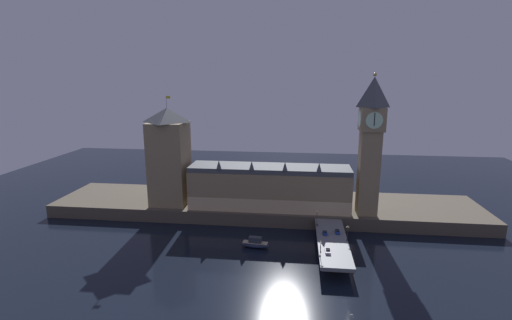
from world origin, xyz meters
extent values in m
plane|color=black|center=(0.00, 0.00, 0.00)|extent=(400.00, 400.00, 0.00)
cube|color=#4C4438|center=(0.00, 39.00, 3.19)|extent=(220.00, 42.00, 6.39)
cube|color=#8E7A56|center=(3.16, 29.78, 15.73)|extent=(78.99, 18.56, 18.68)
cube|color=#D5B989|center=(3.16, 20.38, 9.75)|extent=(78.99, 0.20, 6.73)
cube|color=#42474C|center=(3.16, 29.78, 26.27)|extent=(78.99, 17.08, 2.40)
cone|color=#42474C|center=(-20.54, 21.89, 29.53)|extent=(2.40, 2.40, 4.11)
cone|color=#42474C|center=(-4.74, 21.89, 29.53)|extent=(2.40, 2.40, 4.11)
cone|color=#42474C|center=(11.06, 21.89, 29.53)|extent=(2.40, 2.40, 4.11)
cone|color=#42474C|center=(26.85, 21.89, 29.53)|extent=(2.40, 2.40, 4.11)
cube|color=#8E7A56|center=(49.98, 26.06, 26.37)|extent=(9.11, 9.11, 39.97)
cube|color=#8E7A56|center=(49.98, 26.06, 51.71)|extent=(10.75, 10.75, 10.71)
cylinder|color=#B7E5B7|center=(49.98, 20.55, 51.71)|extent=(7.47, 0.25, 7.47)
cylinder|color=#B7E5B7|center=(49.98, 31.56, 51.71)|extent=(7.47, 0.25, 7.47)
cylinder|color=#B7E5B7|center=(55.49, 26.06, 51.71)|extent=(0.25, 7.47, 7.47)
cylinder|color=#B7E5B7|center=(44.48, 26.06, 51.71)|extent=(0.25, 7.47, 7.47)
cube|color=black|center=(49.98, 20.37, 52.27)|extent=(0.36, 0.10, 5.61)
pyramid|color=#42474C|center=(49.98, 26.06, 63.85)|extent=(10.75, 10.75, 13.57)
sphere|color=gold|center=(49.98, 26.06, 71.44)|extent=(1.60, 1.60, 1.60)
cube|color=#8E7A56|center=(-48.09, 30.48, 27.41)|extent=(17.95, 17.95, 42.05)
pyramid|color=#42474C|center=(-48.09, 30.48, 51.99)|extent=(18.31, 18.31, 7.11)
cylinder|color=#99999E|center=(-48.09, 30.48, 58.55)|extent=(0.24, 0.24, 6.00)
cube|color=gold|center=(-46.99, 30.48, 60.65)|extent=(2.00, 0.08, 1.20)
cube|color=slate|center=(31.72, -5.00, 5.10)|extent=(12.15, 46.00, 1.40)
cube|color=#4C4438|center=(31.72, -18.80, 2.20)|extent=(10.33, 3.20, 4.40)
cube|color=#4C4438|center=(31.72, -9.60, 2.20)|extent=(10.33, 3.20, 4.40)
cube|color=#4C4438|center=(31.72, -0.40, 2.20)|extent=(10.33, 3.20, 4.40)
cube|color=#4C4438|center=(31.72, 8.80, 2.20)|extent=(10.33, 3.20, 4.40)
cube|color=navy|center=(29.05, 0.35, 6.34)|extent=(1.73, 3.81, 0.74)
cube|color=black|center=(29.05, 0.35, 6.94)|extent=(1.42, 1.72, 0.45)
cylinder|color=black|center=(28.23, 1.54, 6.12)|extent=(0.22, 0.64, 0.64)
cylinder|color=black|center=(29.87, 1.54, 6.12)|extent=(0.22, 0.64, 0.64)
cylinder|color=black|center=(28.23, -0.83, 6.12)|extent=(0.22, 0.64, 0.64)
cylinder|color=black|center=(29.87, -0.83, 6.12)|extent=(0.22, 0.64, 0.64)
cube|color=silver|center=(29.05, -16.24, 6.34)|extent=(1.94, 4.48, 0.74)
cube|color=black|center=(29.05, -16.24, 6.93)|extent=(1.59, 2.02, 0.45)
cylinder|color=black|center=(28.13, -14.85, 6.12)|extent=(0.22, 0.64, 0.64)
cylinder|color=black|center=(29.97, -14.85, 6.12)|extent=(0.22, 0.64, 0.64)
cylinder|color=black|center=(28.13, -17.63, 6.12)|extent=(0.22, 0.64, 0.64)
cylinder|color=black|center=(29.97, -17.63, 6.12)|extent=(0.22, 0.64, 0.64)
cube|color=navy|center=(34.39, 2.28, 6.33)|extent=(1.71, 4.45, 0.73)
cube|color=black|center=(34.39, 2.28, 6.92)|extent=(1.40, 2.00, 0.45)
cylinder|color=black|center=(35.21, 0.90, 6.12)|extent=(0.22, 0.64, 0.64)
cylinder|color=black|center=(33.58, 0.90, 6.12)|extent=(0.22, 0.64, 0.64)
cylinder|color=black|center=(35.21, 3.66, 6.12)|extent=(0.22, 0.64, 0.64)
cylinder|color=black|center=(33.58, 3.66, 6.12)|extent=(0.22, 0.64, 0.64)
cylinder|color=black|center=(26.38, -14.68, 6.21)|extent=(0.28, 0.28, 0.83)
cylinder|color=navy|center=(26.38, -14.68, 6.97)|extent=(0.38, 0.38, 0.69)
sphere|color=tan|center=(26.38, -14.68, 7.43)|extent=(0.23, 0.23, 0.23)
cylinder|color=black|center=(26.38, 8.01, 6.19)|extent=(0.28, 0.28, 0.78)
cylinder|color=brown|center=(26.38, 8.01, 6.90)|extent=(0.38, 0.38, 0.65)
sphere|color=tan|center=(26.38, 8.01, 7.33)|extent=(0.21, 0.21, 0.21)
cylinder|color=#2D3333|center=(25.98, -19.72, 6.05)|extent=(0.56, 0.56, 0.50)
cylinder|color=#2D3333|center=(25.98, -19.72, 8.66)|extent=(0.18, 0.18, 4.72)
sphere|color=#F9E5A3|center=(25.98, -19.72, 11.57)|extent=(0.60, 0.60, 0.60)
sphere|color=#F9E5A3|center=(25.53, -19.72, 11.22)|extent=(0.44, 0.44, 0.44)
sphere|color=#F9E5A3|center=(26.43, -19.72, 11.22)|extent=(0.44, 0.44, 0.44)
cylinder|color=#2D3333|center=(37.47, -5.00, 6.05)|extent=(0.56, 0.56, 0.50)
cylinder|color=#2D3333|center=(37.47, -5.00, 8.81)|extent=(0.18, 0.18, 5.04)
sphere|color=#F9E5A3|center=(37.47, -5.00, 11.88)|extent=(0.60, 0.60, 0.60)
sphere|color=#F9E5A3|center=(37.02, -5.00, 11.53)|extent=(0.44, 0.44, 0.44)
sphere|color=#F9E5A3|center=(37.92, -5.00, 11.53)|extent=(0.44, 0.44, 0.44)
cylinder|color=#2D3333|center=(25.98, 9.72, 6.05)|extent=(0.56, 0.56, 0.50)
cylinder|color=#2D3333|center=(25.98, 9.72, 9.15)|extent=(0.18, 0.18, 5.71)
sphere|color=#F9E5A3|center=(25.98, 9.72, 12.56)|extent=(0.60, 0.60, 0.60)
sphere|color=#F9E5A3|center=(25.53, 9.72, 12.21)|extent=(0.44, 0.44, 0.44)
sphere|color=#F9E5A3|center=(26.43, 9.72, 12.21)|extent=(0.44, 0.44, 0.44)
ellipsoid|color=#1E2842|center=(-0.04, -3.56, 1.19)|extent=(12.19, 4.99, 2.37)
cube|color=tan|center=(-0.04, -3.56, 2.27)|extent=(10.70, 4.09, 0.24)
cube|color=#2D333D|center=(-0.04, -3.56, 3.57)|extent=(5.55, 2.89, 2.37)
camera|label=1|loc=(16.94, -147.08, 70.40)|focal=26.00mm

